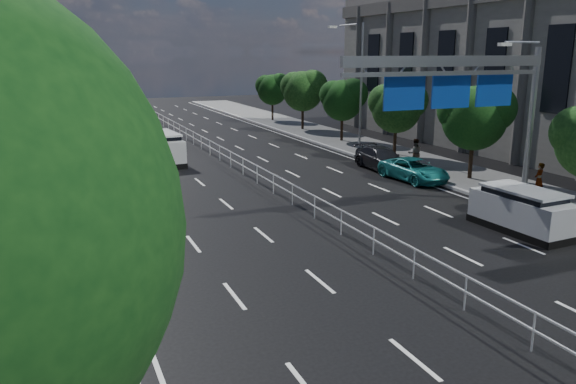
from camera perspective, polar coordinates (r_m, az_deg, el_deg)
ground at (r=15.64m, az=21.31°, el=-13.48°), size 160.00×160.00×0.00m
median_fence at (r=34.34m, az=-5.51°, el=3.14°), size 0.05×85.00×1.02m
toilet_sign at (r=10.51m, az=-26.09°, el=-10.03°), size 1.62×0.18×4.34m
overhead_gantry at (r=25.99m, az=17.74°, el=10.36°), size 10.24×0.38×7.45m
streetlight_far at (r=41.24m, az=7.11°, el=11.48°), size 2.78×2.40×9.00m
civic_hall at (r=46.35m, az=24.39°, el=11.95°), size 14.40×36.00×14.35m
near_tree_back at (r=27.80m, az=-26.98°, el=7.65°), size 4.84×4.51×6.69m
far_tree_d at (r=32.41m, az=18.51°, el=7.50°), size 3.85×3.59×5.34m
far_tree_e at (r=38.34m, az=11.04°, el=8.66°), size 3.63×3.38×5.13m
far_tree_f at (r=44.74m, az=5.62°, el=9.50°), size 3.52×3.28×5.02m
far_tree_g at (r=51.41m, az=1.57°, el=10.44°), size 3.96×3.69×5.45m
far_tree_h at (r=58.32m, az=-1.56°, el=10.54°), size 3.41×3.18×4.91m
white_minivan at (r=36.80m, az=-12.82°, el=4.34°), size 2.38×4.83×2.04m
red_bus at (r=55.26m, az=-19.37°, el=7.75°), size 3.14×10.87×3.21m
near_car_silver at (r=42.37m, az=-13.07°, el=5.33°), size 2.50×5.06×1.66m
near_car_dark at (r=66.48m, az=-21.11°, el=7.82°), size 2.41×5.35×1.70m
silver_minivan at (r=24.16m, az=22.69°, el=-1.75°), size 1.97×4.27×1.74m
parked_car_teal at (r=31.99m, az=12.67°, el=2.22°), size 2.39×4.57×1.23m
parked_car_dark at (r=34.66m, az=9.51°, el=3.35°), size 1.99×4.64×1.33m
pedestrian_a at (r=29.94m, az=24.14°, el=1.19°), size 0.69×0.57×1.63m
pedestrian_b at (r=34.78m, az=12.76°, el=3.85°), size 1.05×0.94×1.78m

